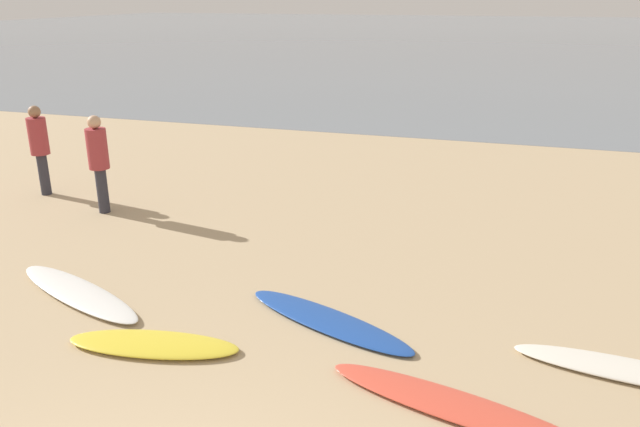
# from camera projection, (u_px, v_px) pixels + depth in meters

# --- Properties ---
(ground_plane) EXTENTS (120.00, 120.00, 0.20)m
(ground_plane) POSITION_uv_depth(u_px,v_px,m) (400.00, 196.00, 12.41)
(ground_plane) COLOR tan
(ground_plane) RESTS_ON ground
(ocean_water) EXTENTS (140.00, 100.00, 0.01)m
(ocean_water) POSITION_uv_depth(u_px,v_px,m) (499.00, 33.00, 61.81)
(ocean_water) COLOR slate
(ocean_water) RESTS_ON ground
(surfboard_3) EXTENTS (2.55, 1.45, 0.10)m
(surfboard_3) POSITION_uv_depth(u_px,v_px,m) (78.00, 292.00, 8.09)
(surfboard_3) COLOR white
(surfboard_3) RESTS_ON ground
(surfboard_4) EXTENTS (2.03, 0.89, 0.09)m
(surfboard_4) POSITION_uv_depth(u_px,v_px,m) (153.00, 344.00, 6.91)
(surfboard_4) COLOR yellow
(surfboard_4) RESTS_ON ground
(surfboard_5) EXTENTS (2.42, 1.40, 0.07)m
(surfboard_5) POSITION_uv_depth(u_px,v_px,m) (328.00, 320.00, 7.42)
(surfboard_5) COLOR #1E479E
(surfboard_5) RESTS_ON ground
(surfboard_6) EXTENTS (2.66, 1.10, 0.09)m
(surfboard_6) POSITION_uv_depth(u_px,v_px,m) (455.00, 406.00, 5.88)
(surfboard_6) COLOR #D84C38
(surfboard_6) RESTS_ON ground
(surfboard_7) EXTENTS (2.41, 0.73, 0.09)m
(surfboard_7) POSITION_uv_depth(u_px,v_px,m) (633.00, 371.00, 6.42)
(surfboard_7) COLOR silver
(surfboard_7) RESTS_ON ground
(person_1) EXTENTS (0.35, 0.35, 1.74)m
(person_1) POSITION_uv_depth(u_px,v_px,m) (39.00, 143.00, 11.87)
(person_1) COLOR #2D2D38
(person_1) RESTS_ON ground
(person_2) EXTENTS (0.35, 0.35, 1.76)m
(person_2) POSITION_uv_depth(u_px,v_px,m) (98.00, 156.00, 10.87)
(person_2) COLOR #2D2D38
(person_2) RESTS_ON ground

